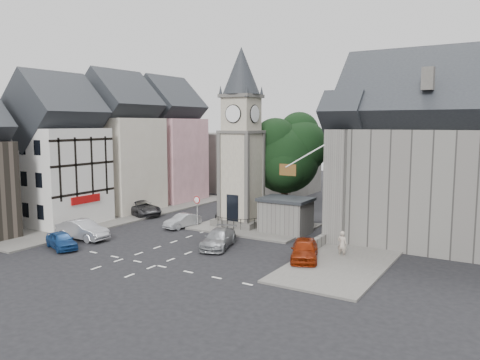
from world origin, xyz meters
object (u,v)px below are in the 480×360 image
Objects in this scene: stone_shelter at (286,215)px; car_east_red at (305,250)px; clock_tower at (241,138)px; car_west_blue at (61,240)px; pedestrian at (342,244)px.

stone_shelter is 8.28m from car_east_red.
clock_tower is 3.63× the size of car_east_red.
stone_shelter is 1.14× the size of car_west_blue.
car_east_red reaches higher than car_west_blue.
pedestrian is (11.50, -5.18, -7.16)m from clock_tower.
car_east_red is 2.87m from pedestrian.
clock_tower is 8.15m from stone_shelter.
car_west_blue is at bearing -179.67° from car_east_red.
car_west_blue is at bearing -118.19° from clock_tower.
pedestrian is at bearing -45.05° from car_west_blue.
clock_tower is 4.31× the size of car_west_blue.
stone_shelter reaches higher than pedestrian.
car_east_red is at bearing -37.28° from clock_tower.
clock_tower reaches higher than car_west_blue.
stone_shelter is at bearing -30.58° from pedestrian.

